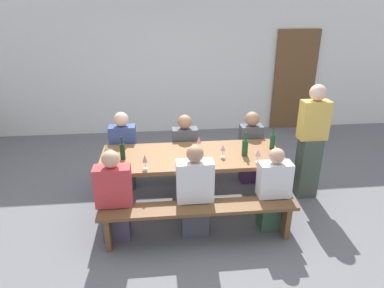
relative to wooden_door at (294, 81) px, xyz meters
The scene contains 21 objects.
ground_plane 4.02m from the wooden_door, 130.41° to the right, with size 24.00×24.00×0.00m, color slate.
back_wall 2.58m from the wooden_door, behind, with size 14.00×0.20×3.20m, color white.
wooden_door is the anchor object (origin of this frame).
tasting_table 3.89m from the wooden_door, 130.41° to the right, with size 2.34×0.90×0.75m.
bench_near 4.53m from the wooden_door, 124.18° to the right, with size 2.24×0.30×0.45m.
bench_far 3.41m from the wooden_door, 138.76° to the right, with size 2.24×0.30×0.45m.
wine_bottle_0 3.21m from the wooden_door, 116.40° to the right, with size 0.06×0.06×0.30m.
wine_bottle_1 4.52m from the wooden_door, 138.55° to the right, with size 0.06×0.06×0.30m.
wine_bottle_2 3.56m from the wooden_door, 121.22° to the right, with size 0.08×0.08×0.32m.
wine_glass_0 3.73m from the wooden_door, 124.89° to the right, with size 0.06×0.06×0.17m.
wine_glass_1 3.69m from the wooden_door, 118.07° to the right, with size 0.07×0.07×0.16m.
wine_glass_2 4.60m from the wooden_door, 141.51° to the right, with size 0.07×0.07×0.16m.
wine_glass_3 3.64m from the wooden_door, 131.22° to the right, with size 0.07×0.07×0.16m.
wine_glass_4 4.53m from the wooden_door, 133.32° to the right, with size 0.06×0.06×0.18m.
seated_guest_near_0 4.98m from the wooden_door, 134.22° to the right, with size 0.40×0.24×1.11m.
seated_guest_near_1 4.40m from the wooden_door, 125.61° to the right, with size 0.42×0.24×1.13m.
seated_guest_near_2 3.94m from the wooden_door, 114.41° to the right, with size 0.38×0.24×1.05m.
seated_guest_far_0 4.20m from the wooden_door, 145.66° to the right, with size 0.37×0.24×1.17m.
seated_guest_far_1 3.51m from the wooden_door, 137.35° to the right, with size 0.37×0.24×1.10m.
seated_guest_far_2 2.87m from the wooden_door, 123.70° to the right, with size 0.33×0.24×1.11m.
standing_host 2.98m from the wooden_door, 107.06° to the right, with size 0.37×0.24×1.61m.
Camera 1 is at (-0.41, -3.94, 2.53)m, focal length 31.48 mm.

